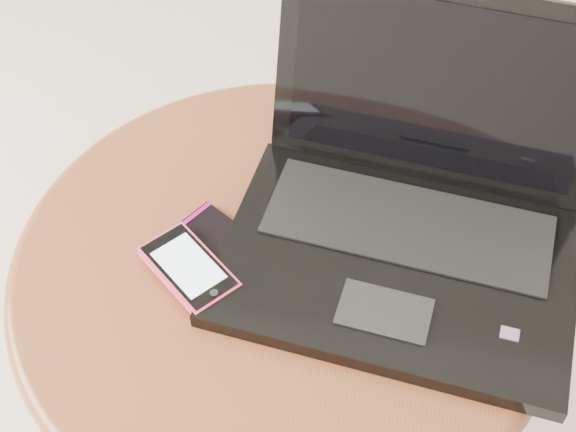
# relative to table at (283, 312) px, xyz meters

# --- Properties ---
(table) EXTENTS (0.61, 0.61, 0.48)m
(table) POSITION_rel_table_xyz_m (0.00, 0.00, 0.00)
(table) COLOR #532A11
(table) RESTS_ON ground
(laptop) EXTENTS (0.40, 0.36, 0.24)m
(laptop) POSITION_rel_table_xyz_m (0.13, 0.05, 0.15)
(laptop) COLOR black
(laptop) RESTS_ON table
(phone_black) EXTENTS (0.11, 0.10, 0.01)m
(phone_black) POSITION_rel_table_xyz_m (-0.07, 0.01, 0.11)
(phone_black) COLOR black
(phone_black) RESTS_ON table
(phone_pink) EXTENTS (0.12, 0.12, 0.01)m
(phone_pink) POSITION_rel_table_xyz_m (-0.09, -0.04, 0.12)
(phone_pink) COLOR #F53663
(phone_pink) RESTS_ON phone_black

